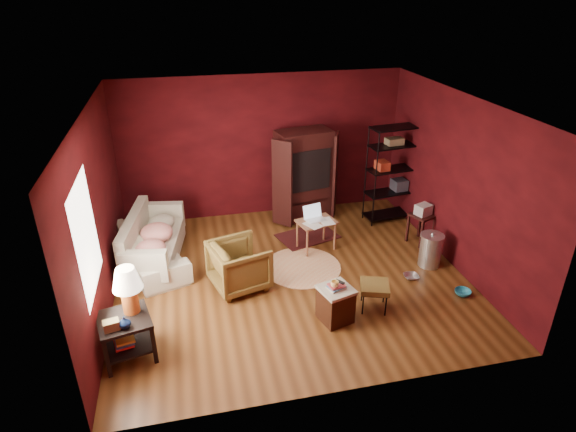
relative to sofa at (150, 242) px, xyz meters
name	(u,v)px	position (x,y,z in m)	size (l,w,h in m)	color
room	(289,198)	(2.17, -0.96, 1.01)	(5.54, 5.04, 2.84)	brown
sofa	(150,242)	(0.00, 0.00, 0.00)	(1.99, 0.58, 0.78)	#BDB8A3
armchair	(239,263)	(1.38, -1.03, 0.02)	(0.80, 0.75, 0.83)	black
pet_bowl_steel	(412,272)	(4.10, -1.43, -0.27)	(0.24, 0.06, 0.24)	silver
pet_bowl_turquoise	(464,288)	(4.67, -2.02, -0.26)	(0.25, 0.08, 0.25)	teal
vase	(125,322)	(-0.18, -2.44, 0.27)	(0.15, 0.15, 0.15)	#0B183A
mug	(335,283)	(2.53, -2.19, 0.26)	(0.11, 0.09, 0.11)	#F8D379
side_table	(126,305)	(-0.17, -2.20, 0.35)	(0.74, 0.74, 1.22)	black
sofa_cushions	(151,242)	(0.03, 0.00, 0.00)	(1.06, 1.99, 0.79)	#BDB8A3
hamper	(336,303)	(2.57, -2.15, -0.11)	(0.54, 0.54, 0.61)	#3D1C0E
footstool	(375,288)	(3.20, -2.02, -0.03)	(0.51, 0.51, 0.41)	black
rug_round	(302,267)	(2.46, -0.72, -0.38)	(1.44, 1.44, 0.01)	#F2EAC9
rug_oriental	(307,236)	(2.82, 0.29, -0.37)	(1.23, 0.99, 0.01)	#541617
laptop_desk	(316,224)	(2.85, -0.15, 0.10)	(0.74, 0.63, 0.80)	#9C6447
tv_armoire	(304,174)	(2.96, 1.13, 0.54)	(1.38, 0.91, 1.79)	black
wire_shelving	(392,170)	(4.59, 0.68, 0.66)	(0.97, 0.52, 1.91)	black
small_stand	(423,214)	(4.77, -0.36, 0.18)	(0.49, 0.49, 0.76)	black
trash_can	(430,250)	(4.57, -1.12, -0.10)	(0.50, 0.50, 0.62)	silver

